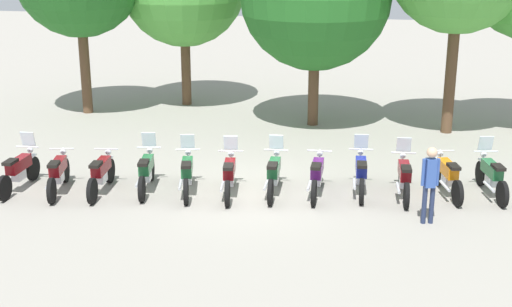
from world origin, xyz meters
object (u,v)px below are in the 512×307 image
at_px(motorcycle_0, 19,170).
at_px(motorcycle_11, 491,175).
at_px(motorcycle_5, 229,175).
at_px(motorcycle_6, 274,174).
at_px(motorcycle_8, 361,173).
at_px(motorcycle_1, 58,173).
at_px(motorcycle_3, 146,171).
at_px(motorcycle_7, 317,175).
at_px(motorcycle_9, 404,177).
at_px(motorcycle_2, 101,173).
at_px(motorcycle_4, 187,173).
at_px(motorcycle_10, 448,175).
at_px(person_0, 430,179).

bearing_deg(motorcycle_0, motorcycle_11, -83.05).
xyz_separation_m(motorcycle_5, motorcycle_6, (1.07, 0.30, 0.00)).
bearing_deg(motorcycle_11, motorcycle_8, 85.36).
xyz_separation_m(motorcycle_0, motorcycle_6, (6.41, 0.99, 0.00)).
height_order(motorcycle_1, motorcycle_3, motorcycle_3).
xyz_separation_m(motorcycle_7, motorcycle_8, (1.07, 0.35, 0.01)).
height_order(motorcycle_9, motorcycle_11, same).
distance_m(motorcycle_0, motorcycle_2, 2.15).
bearing_deg(motorcycle_0, motorcycle_5, -85.01).
bearing_deg(motorcycle_4, motorcycle_8, -92.60).
bearing_deg(motorcycle_8, motorcycle_2, 96.25).
xyz_separation_m(motorcycle_3, motorcycle_8, (5.35, 0.90, 0.00)).
distance_m(motorcycle_1, motorcycle_10, 9.77).
bearing_deg(motorcycle_9, person_0, -166.53).
distance_m(motorcycle_0, motorcycle_6, 6.49).
xyz_separation_m(motorcycle_4, motorcycle_7, (3.21, 0.52, -0.01)).
distance_m(motorcycle_6, motorcycle_9, 3.23).
bearing_deg(motorcycle_2, motorcycle_4, -86.14).
distance_m(motorcycle_2, person_0, 8.04).
bearing_deg(motorcycle_9, motorcycle_2, 94.49).
bearing_deg(motorcycle_4, motorcycle_3, 77.57).
height_order(motorcycle_6, motorcycle_7, motorcycle_6).
height_order(motorcycle_3, motorcycle_7, motorcycle_3).
xyz_separation_m(motorcycle_5, motorcycle_10, (5.34, 1.07, -0.01)).
bearing_deg(motorcycle_0, motorcycle_2, -86.69).
bearing_deg(motorcycle_9, motorcycle_0, 93.77).
height_order(motorcycle_0, motorcycle_9, same).
relative_size(motorcycle_5, motorcycle_10, 1.01).
height_order(motorcycle_10, motorcycle_11, motorcycle_11).
height_order(motorcycle_8, motorcycle_10, motorcycle_8).
relative_size(motorcycle_4, motorcycle_6, 0.98).
bearing_deg(motorcycle_10, motorcycle_7, 86.82).
distance_m(motorcycle_5, motorcycle_6, 1.11).
distance_m(motorcycle_3, motorcycle_4, 1.07).
bearing_deg(motorcycle_0, motorcycle_10, -83.03).
relative_size(motorcycle_3, motorcycle_4, 1.01).
height_order(motorcycle_7, motorcycle_10, same).
bearing_deg(motorcycle_1, motorcycle_10, -93.73).
bearing_deg(motorcycle_5, motorcycle_8, -85.77).
height_order(motorcycle_0, motorcycle_11, same).
bearing_deg(motorcycle_5, motorcycle_2, 88.83).
distance_m(motorcycle_1, motorcycle_2, 1.09).
bearing_deg(motorcycle_4, motorcycle_9, -95.85).
bearing_deg(motorcycle_6, motorcycle_3, 93.07).
xyz_separation_m(motorcycle_3, motorcycle_5, (2.14, 0.11, 0.00)).
bearing_deg(motorcycle_2, motorcycle_0, 88.91).
height_order(motorcycle_9, person_0, person_0).
height_order(motorcycle_1, motorcycle_11, motorcycle_11).
height_order(motorcycle_9, motorcycle_10, motorcycle_9).
xyz_separation_m(motorcycle_2, motorcycle_6, (4.27, 0.78, 0.01)).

